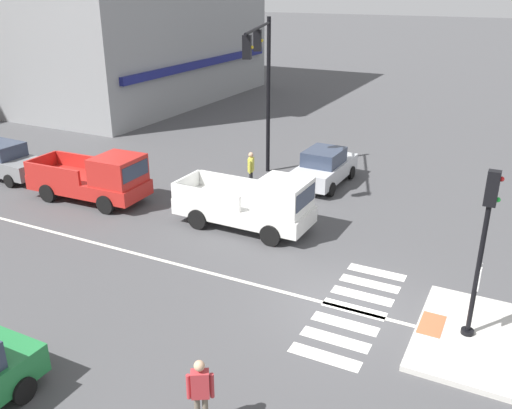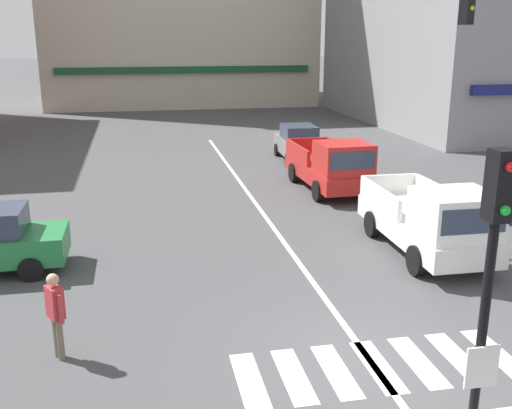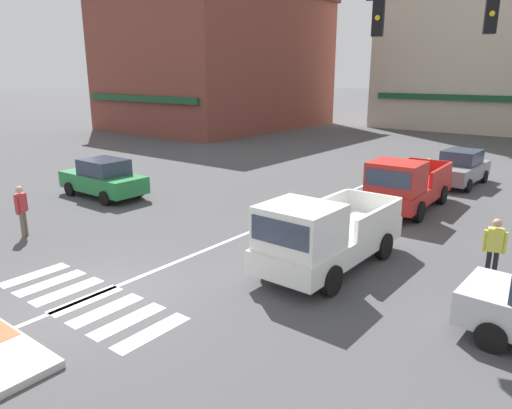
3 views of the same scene
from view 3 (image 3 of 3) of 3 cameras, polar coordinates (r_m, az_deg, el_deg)
The scene contains 16 objects.
ground_plane at distance 12.15m, azimuth -18.95°, elevation -10.48°, with size 300.00×300.00×0.00m, color #474749.
crosswalk_stripe_a at distance 13.96m, azimuth -25.01°, elevation -7.67°, with size 0.44×1.80×0.01m, color silver.
crosswalk_stripe_b at distance 13.31m, azimuth -23.43°, elevation -8.60°, with size 0.44×1.80×0.01m, color silver.
crosswalk_stripe_c at distance 12.68m, azimuth -21.67°, elevation -9.62°, with size 0.44×1.80×0.01m, color silver.
crosswalk_stripe_d at distance 12.06m, azimuth -19.72°, elevation -10.74°, with size 0.44×1.80×0.01m, color silver.
crosswalk_stripe_e at distance 11.46m, azimuth -17.55°, elevation -11.97°, with size 0.44×1.80×0.01m, color silver.
crosswalk_stripe_f at distance 10.88m, azimuth -15.12°, elevation -13.30°, with size 0.44×1.80×0.01m, color silver.
crosswalk_stripe_g at distance 10.34m, azimuth -12.39°, elevation -14.76°, with size 0.44×1.80×0.01m, color silver.
lane_centre_line at distance 19.07m, azimuth 6.66°, elevation -0.26°, with size 0.14×28.00×0.01m, color silver.
building_corner_left at distance 48.08m, azimuth -4.51°, elevation 16.82°, with size 15.32×19.81×12.56m.
car_green_cross_left at distance 21.33m, azimuth -17.84°, elevation 3.01°, with size 4.11×1.86×1.64m.
car_grey_eastbound_distant at distance 24.56m, azimuth 23.26°, elevation 4.06°, with size 1.96×4.16×1.64m.
pickup_truck_red_eastbound_far at distance 19.04m, azimuth 17.50°, elevation 2.12°, with size 2.20×5.16×2.08m.
pickup_truck_white_eastbound_mid at distance 12.70m, azimuth 8.02°, elevation -3.84°, with size 2.11×5.13×2.08m.
pedestrian_at_curb_left at distance 17.08m, azimuth -26.31°, elevation -0.26°, with size 0.37×0.49×1.67m.
pedestrian_waiting_far_side at distance 13.38m, azimuth 26.67°, elevation -4.36°, with size 0.53×0.30×1.67m.
Camera 3 is at (9.38, -5.75, 5.15)m, focal length 33.36 mm.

